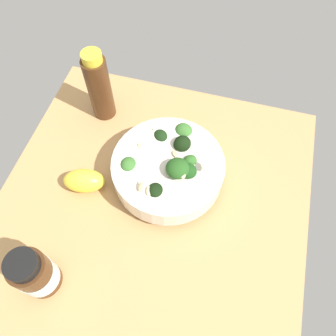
% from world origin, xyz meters
% --- Properties ---
extents(ground_plane, '(0.58, 0.58, 0.05)m').
position_xyz_m(ground_plane, '(0.00, 0.00, -0.02)').
color(ground_plane, tan).
extents(bowl_of_broccoli, '(0.21, 0.21, 0.09)m').
position_xyz_m(bowl_of_broccoli, '(0.05, -0.02, 0.04)').
color(bowl_of_broccoli, silver).
rests_on(bowl_of_broccoli, ground_plane).
extents(lemon_wedge, '(0.06, 0.09, 0.04)m').
position_xyz_m(lemon_wedge, '(-0.01, 0.13, 0.02)').
color(lemon_wedge, yellow).
rests_on(lemon_wedge, ground_plane).
extents(bottle_tall, '(0.05, 0.05, 0.16)m').
position_xyz_m(bottle_tall, '(0.18, 0.16, 0.08)').
color(bottle_tall, '#472814').
rests_on(bottle_tall, ground_plane).
extents(bottle_short, '(0.06, 0.06, 0.11)m').
position_xyz_m(bottle_short, '(-0.19, 0.13, 0.05)').
color(bottle_short, '#472814').
rests_on(bottle_short, ground_plane).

